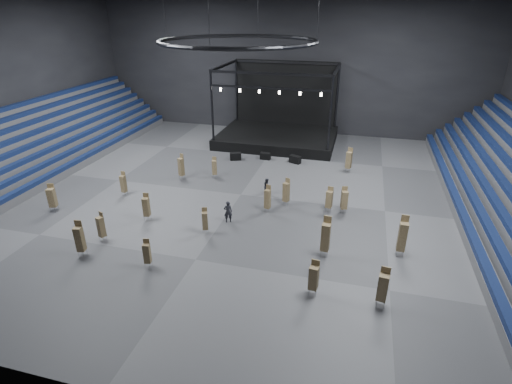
% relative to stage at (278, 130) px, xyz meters
% --- Properties ---
extents(floor, '(50.00, 50.00, 0.00)m').
position_rel_stage_xyz_m(floor, '(-0.00, -16.24, -1.45)').
color(floor, '#48484B').
rests_on(floor, ground).
extents(wall_back, '(50.00, 0.20, 18.00)m').
position_rel_stage_xyz_m(wall_back, '(-0.00, 4.76, 7.55)').
color(wall_back, black).
rests_on(wall_back, ground).
extents(wall_front, '(50.00, 0.20, 18.00)m').
position_rel_stage_xyz_m(wall_front, '(-0.00, -37.24, 7.55)').
color(wall_front, black).
rests_on(wall_front, ground).
extents(bleachers_left, '(7.20, 40.00, 6.40)m').
position_rel_stage_xyz_m(bleachers_left, '(-22.94, -16.24, 0.28)').
color(bleachers_left, '#4C4C4F').
rests_on(bleachers_left, floor).
extents(stage, '(14.00, 10.00, 9.20)m').
position_rel_stage_xyz_m(stage, '(0.00, 0.00, 0.00)').
color(stage, black).
rests_on(stage, floor).
extents(truss_ring, '(12.30, 12.30, 5.15)m').
position_rel_stage_xyz_m(truss_ring, '(-0.00, -16.24, 11.55)').
color(truss_ring, black).
rests_on(truss_ring, ceiling).
extents(flight_case_left, '(1.36, 1.03, 0.81)m').
position_rel_stage_xyz_m(flight_case_left, '(-3.14, -7.84, -1.04)').
color(flight_case_left, black).
rests_on(flight_case_left, floor).
extents(flight_case_mid, '(1.15, 0.62, 0.75)m').
position_rel_stage_xyz_m(flight_case_mid, '(-0.00, -6.84, -1.08)').
color(flight_case_mid, black).
rests_on(flight_case_mid, floor).
extents(flight_case_right, '(1.35, 1.02, 0.81)m').
position_rel_stage_xyz_m(flight_case_right, '(3.37, -7.10, -1.05)').
color(flight_case_right, black).
rests_on(flight_case_right, floor).
extents(chair_stack_0, '(0.61, 0.61, 2.30)m').
position_rel_stage_xyz_m(chair_stack_0, '(9.14, -17.37, -0.24)').
color(chair_stack_0, silver).
rests_on(chair_stack_0, floor).
extents(chair_stack_1, '(0.59, 0.59, 2.64)m').
position_rel_stage_xyz_m(chair_stack_1, '(-7.64, -28.22, -0.09)').
color(chair_stack_1, silver).
rests_on(chair_stack_1, floor).
extents(chair_stack_2, '(0.60, 0.60, 2.96)m').
position_rel_stage_xyz_m(chair_stack_2, '(8.29, -24.01, 0.06)').
color(chair_stack_2, silver).
rests_on(chair_stack_2, floor).
extents(chair_stack_3, '(0.70, 0.70, 2.42)m').
position_rel_stage_xyz_m(chair_stack_3, '(-14.00, -23.23, -0.16)').
color(chair_stack_3, silver).
rests_on(chair_stack_3, floor).
extents(chair_stack_4, '(0.58, 0.58, 2.58)m').
position_rel_stage_xyz_m(chair_stack_4, '(-6.63, -14.26, -0.15)').
color(chair_stack_4, silver).
rests_on(chair_stack_4, floor).
extents(chair_stack_5, '(0.58, 0.58, 2.19)m').
position_rel_stage_xyz_m(chair_stack_5, '(7.94, -17.47, -0.29)').
color(chair_stack_5, silver).
rests_on(chair_stack_5, floor).
extents(chair_stack_6, '(0.52, 0.52, 2.03)m').
position_rel_stage_xyz_m(chair_stack_6, '(-2.68, -28.23, -0.39)').
color(chair_stack_6, silver).
rests_on(chair_stack_6, floor).
extents(chair_stack_7, '(0.61, 0.61, 2.44)m').
position_rel_stage_xyz_m(chair_stack_7, '(4.31, -17.21, -0.19)').
color(chair_stack_7, silver).
rests_on(chair_stack_7, floor).
extents(chair_stack_8, '(0.58, 0.58, 2.31)m').
position_rel_stage_xyz_m(chair_stack_8, '(8.06, -28.22, -0.23)').
color(chair_stack_8, silver).
rests_on(chair_stack_8, floor).
extents(chair_stack_9, '(0.63, 0.63, 2.52)m').
position_rel_stage_xyz_m(chair_stack_9, '(11.91, -28.22, -0.12)').
color(chair_stack_9, silver).
rests_on(chair_stack_9, floor).
extents(chair_stack_10, '(0.65, 0.65, 2.54)m').
position_rel_stage_xyz_m(chair_stack_10, '(9.03, -8.22, -0.12)').
color(chair_stack_10, silver).
rests_on(chair_stack_10, floor).
extents(chair_stack_11, '(0.43, 0.43, 2.27)m').
position_rel_stage_xyz_m(chair_stack_11, '(-10.03, -19.02, -0.29)').
color(chair_stack_11, silver).
rests_on(chair_stack_11, floor).
extents(chair_stack_12, '(0.52, 0.52, 2.13)m').
position_rel_stage_xyz_m(chair_stack_12, '(-3.63, -13.12, -0.34)').
color(chair_stack_12, silver).
rests_on(chair_stack_12, floor).
extents(chair_stack_13, '(0.53, 0.53, 2.07)m').
position_rel_stage_xyz_m(chair_stack_13, '(-0.63, -23.29, -0.37)').
color(chair_stack_13, silver).
rests_on(chair_stack_13, floor).
extents(chair_stack_14, '(0.52, 0.52, 2.36)m').
position_rel_stage_xyz_m(chair_stack_14, '(3.07, -18.80, -0.24)').
color(chair_stack_14, silver).
rests_on(chair_stack_14, floor).
extents(chair_stack_15, '(0.54, 0.54, 2.28)m').
position_rel_stage_xyz_m(chair_stack_15, '(-7.43, -26.18, -0.28)').
color(chair_stack_15, silver).
rests_on(chair_stack_15, floor).
extents(chair_stack_16, '(0.54, 0.54, 3.03)m').
position_rel_stage_xyz_m(chair_stack_16, '(13.25, -22.68, 0.09)').
color(chair_stack_16, silver).
rests_on(chair_stack_16, floor).
extents(chair_stack_17, '(0.53, 0.53, 2.29)m').
position_rel_stage_xyz_m(chair_stack_17, '(-5.81, -22.59, -0.25)').
color(chair_stack_17, silver).
rests_on(chair_stack_17, floor).
extents(man_center, '(0.78, 0.66, 1.81)m').
position_rel_stage_xyz_m(man_center, '(0.49, -21.26, -0.55)').
color(man_center, black).
rests_on(man_center, floor).
extents(crew_member, '(0.59, 0.74, 1.47)m').
position_rel_stage_xyz_m(crew_member, '(2.23, -15.43, -0.72)').
color(crew_member, black).
rests_on(crew_member, floor).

